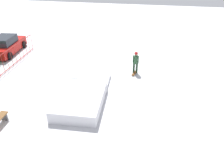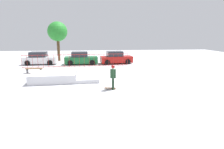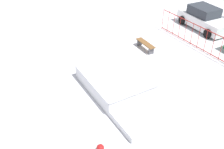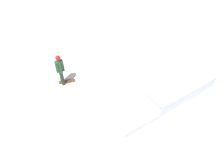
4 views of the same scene
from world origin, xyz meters
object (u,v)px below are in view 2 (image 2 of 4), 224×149
parked_car_red (116,58)px  skate_ramp (60,77)px  parked_car_white (40,59)px  parked_car_green (81,59)px  distant_tree (57,32)px  skater (113,75)px  skateboard (110,88)px  park_bench (34,69)px

parked_car_red → skate_ramp: bearing=-128.6°
skate_ramp → parked_car_white: (-4.02, 9.15, 0.41)m
parked_car_green → distant_tree: (-3.37, 3.57, 3.37)m
skater → skateboard: (-0.20, 0.03, -0.93)m
parked_car_green → distant_tree: bearing=130.7°
park_bench → parked_car_red: bearing=31.3°
park_bench → skater: bearing=-41.6°
skate_ramp → skateboard: bearing=-39.1°
skateboard → parked_car_red: bearing=95.0°
skateboard → parked_car_green: 11.89m
park_bench → distant_tree: size_ratio=0.29×
skater → park_bench: 9.65m
skateboard → parked_car_red: parked_car_red is taller
skateboard → distant_tree: size_ratio=0.15×
distant_tree → skateboard: bearing=-68.1°
skate_ramp → park_bench: size_ratio=3.44×
skateboard → distant_tree: 16.79m
skateboard → parked_car_green: parked_car_green is taller
park_bench → distant_tree: bearing=83.9°
park_bench → parked_car_white: size_ratio=0.39×
park_bench → parked_car_red: parked_car_red is taller
skateboard → parked_car_white: size_ratio=0.20×
skate_ramp → skateboard: 4.78m
skate_ramp → skateboard: skate_ramp is taller
skate_ramp → skater: bearing=-38.0°
parked_car_red → skater: bearing=-103.9°
skateboard → parked_car_green: size_ratio=0.20×
skateboard → skater: bearing=5.8°
parked_car_white → parked_car_green: (5.18, -0.39, 0.00)m
skater → park_bench: size_ratio=1.07×
skate_ramp → distant_tree: distant_tree is taller
skate_ramp → parked_car_green: 8.85m
skate_ramp → park_bench: (-3.13, 3.56, 0.04)m
skateboard → park_bench: (-7.00, 6.37, 0.28)m
skate_ramp → distant_tree: 13.08m
skater → skateboard: size_ratio=2.09×
park_bench → parked_car_red: size_ratio=0.38×
parked_car_white → parked_car_green: same height
distant_tree → parked_car_white: bearing=-119.7°
park_bench → skate_ramp: bearing=-48.7°
skater → parked_car_white: 14.46m
park_bench → parked_car_white: parked_car_white is taller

